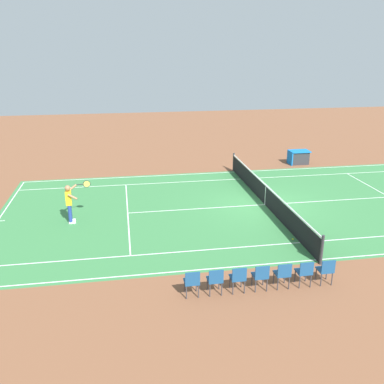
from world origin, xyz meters
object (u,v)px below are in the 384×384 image
(spectator_chair_3, at_px, (261,275))
(spectator_chair_6, at_px, (192,281))
(spectator_chair_2, at_px, (283,273))
(equipment_cart_tarped, at_px, (298,157))
(spectator_chair_0, at_px, (326,269))
(tennis_player_near, at_px, (70,202))
(spectator_chair_5, at_px, (215,279))
(tennis_ball, at_px, (293,239))
(tennis_net, at_px, (266,195))
(spectator_chair_4, at_px, (238,277))
(spectator_chair_1, at_px, (305,271))

(spectator_chair_3, bearing_deg, spectator_chair_6, 0.00)
(spectator_chair_2, relative_size, equipment_cart_tarped, 0.70)
(spectator_chair_2, bearing_deg, spectator_chair_0, 180.00)
(tennis_player_near, bearing_deg, spectator_chair_5, 126.93)
(tennis_ball, height_order, spectator_chair_0, spectator_chair_0)
(spectator_chair_0, bearing_deg, equipment_cart_tarped, -109.65)
(tennis_player_near, bearing_deg, tennis_net, -175.80)
(tennis_player_near, height_order, tennis_ball, tennis_player_near)
(spectator_chair_2, distance_m, spectator_chair_6, 2.81)
(tennis_net, relative_size, spectator_chair_2, 13.30)
(tennis_player_near, xyz_separation_m, spectator_chair_2, (-6.91, 6.38, -0.41))
(spectator_chair_2, bearing_deg, spectator_chair_4, 0.00)
(spectator_chair_5, bearing_deg, spectator_chair_2, 180.00)
(spectator_chair_1, xyz_separation_m, spectator_chair_5, (2.81, 0.00, 0.00))
(spectator_chair_0, height_order, spectator_chair_1, same)
(tennis_net, bearing_deg, spectator_chair_0, 86.35)
(spectator_chair_3, bearing_deg, tennis_player_near, -45.81)
(spectator_chair_4, relative_size, spectator_chair_6, 1.00)
(tennis_net, relative_size, spectator_chair_5, 13.30)
(spectator_chair_6, bearing_deg, tennis_net, -123.61)
(spectator_chair_4, distance_m, spectator_chair_5, 0.70)
(tennis_net, distance_m, equipment_cart_tarped, 7.96)
(spectator_chair_5, relative_size, spectator_chair_6, 1.00)
(tennis_player_near, relative_size, spectator_chair_6, 1.93)
(spectator_chair_2, bearing_deg, tennis_net, -104.79)
(tennis_ball, bearing_deg, spectator_chair_1, 73.23)
(tennis_net, height_order, tennis_player_near, tennis_player_near)
(tennis_player_near, distance_m, spectator_chair_1, 9.94)
(tennis_net, distance_m, tennis_ball, 3.87)
(spectator_chair_4, relative_size, spectator_chair_5, 1.00)
(tennis_player_near, distance_m, spectator_chair_6, 7.59)
(spectator_chair_0, bearing_deg, tennis_net, -93.65)
(spectator_chair_3, xyz_separation_m, spectator_chair_5, (1.41, 0.00, 0.00))
(spectator_chair_0, distance_m, spectator_chair_6, 4.22)
(tennis_net, xyz_separation_m, spectator_chair_6, (4.67, 7.03, 0.03))
(tennis_net, bearing_deg, spectator_chair_1, 80.69)
(tennis_net, height_order, spectator_chair_1, tennis_net)
(tennis_ball, xyz_separation_m, spectator_chair_2, (1.66, 3.18, 0.49))
(spectator_chair_1, distance_m, equipment_cart_tarped, 14.74)
(spectator_chair_0, bearing_deg, tennis_player_near, -37.51)
(spectator_chair_1, distance_m, spectator_chair_2, 0.70)
(spectator_chair_4, bearing_deg, tennis_net, -114.91)
(spectator_chair_2, bearing_deg, equipment_cart_tarped, -114.71)
(spectator_chair_5, bearing_deg, spectator_chair_6, 0.00)
(spectator_chair_0, distance_m, equipment_cart_tarped, 14.49)
(spectator_chair_1, bearing_deg, tennis_net, -99.31)
(tennis_player_near, bearing_deg, spectator_chair_0, 142.49)
(spectator_chair_0, bearing_deg, spectator_chair_3, 0.00)
(spectator_chair_6, bearing_deg, spectator_chair_2, 180.00)
(spectator_chair_5, bearing_deg, spectator_chair_1, 180.00)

